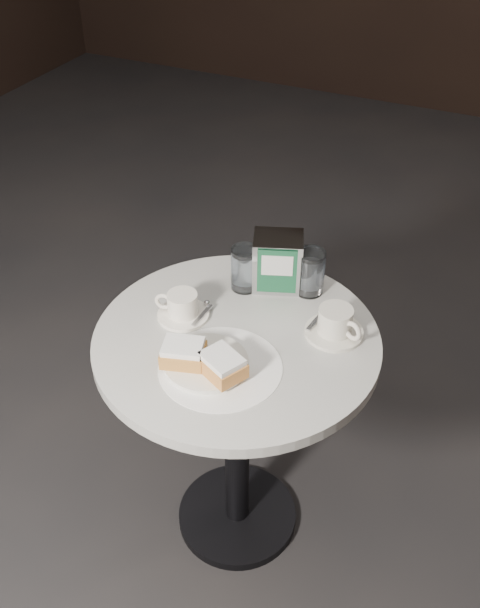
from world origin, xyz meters
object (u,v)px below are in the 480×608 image
at_px(beignet_plate, 204,361).
at_px(coffee_cup_left, 182,307).
at_px(cafe_table, 237,394).
at_px(water_glass_right, 310,273).
at_px(water_glass_left, 245,269).
at_px(napkin_dispenser, 278,262).
at_px(coffee_cup_right, 335,324).

bearing_deg(beignet_plate, coffee_cup_left, 132.70).
bearing_deg(cafe_table, water_glass_right, 68.54).
height_order(water_glass_left, napkin_dispenser, napkin_dispenser).
height_order(coffee_cup_left, water_glass_left, water_glass_left).
height_order(coffee_cup_left, water_glass_right, water_glass_right).
bearing_deg(water_glass_left, water_glass_right, 18.49).
bearing_deg(water_glass_right, coffee_cup_left, -137.57).
distance_m(coffee_cup_right, water_glass_right, 0.18).
xyz_separation_m(beignet_plate, napkin_dispenser, (0.03, 0.37, 0.05)).
bearing_deg(water_glass_right, coffee_cup_right, -49.71).
distance_m(cafe_table, water_glass_right, 0.37).
relative_size(cafe_table, coffee_cup_left, 4.79).
xyz_separation_m(beignet_plate, coffee_cup_left, (-0.14, 0.15, 0.00)).
distance_m(coffee_cup_right, napkin_dispenser, 0.24).
bearing_deg(water_glass_left, beignet_plate, -81.98).
height_order(cafe_table, water_glass_left, water_glass_left).
relative_size(coffee_cup_left, water_glass_right, 1.27).
height_order(beignet_plate, napkin_dispenser, napkin_dispenser).
bearing_deg(coffee_cup_right, cafe_table, -130.27).
distance_m(beignet_plate, water_glass_right, 0.40).
bearing_deg(coffee_cup_left, water_glass_left, 50.38).
relative_size(coffee_cup_left, water_glass_left, 1.30).
distance_m(coffee_cup_left, coffee_cup_right, 0.38).
height_order(coffee_cup_right, water_glass_right, water_glass_right).
relative_size(beignet_plate, water_glass_left, 1.81).
bearing_deg(cafe_table, water_glass_left, 108.70).
relative_size(beignet_plate, coffee_cup_left, 1.39).
bearing_deg(cafe_table, napkin_dispenser, 87.81).
height_order(cafe_table, beignet_plate, beignet_plate).
bearing_deg(napkin_dispenser, water_glass_right, -13.70).
relative_size(water_glass_right, napkin_dispenser, 0.79).
height_order(beignet_plate, coffee_cup_left, coffee_cup_left).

